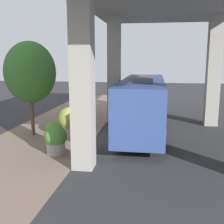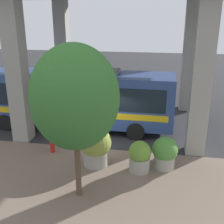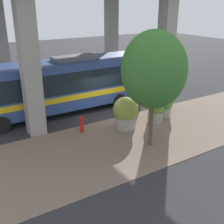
{
  "view_description": "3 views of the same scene",
  "coord_description": "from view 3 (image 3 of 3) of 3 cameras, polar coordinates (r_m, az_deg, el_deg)",
  "views": [
    {
      "loc": [
        3.48,
        -15.97,
        4.73
      ],
      "look_at": [
        0.85,
        1.26,
        1.39
      ],
      "focal_mm": 45.0,
      "sensor_mm": 36.0,
      "label": 1
    },
    {
      "loc": [
        -12.76,
        -2.76,
        6.57
      ],
      "look_at": [
        -0.7,
        -0.61,
        2.31
      ],
      "focal_mm": 45.0,
      "sensor_mm": 36.0,
      "label": 2
    },
    {
      "loc": [
        -13.83,
        8.45,
        6.85
      ],
      "look_at": [
        -0.79,
        0.44,
        0.82
      ],
      "focal_mm": 45.0,
      "sensor_mm": 36.0,
      "label": 3
    }
  ],
  "objects": [
    {
      "name": "ground_plane",
      "position": [
        17.6,
        -0.13,
        -1.41
      ],
      "size": [
        80.0,
        80.0,
        0.0
      ],
      "primitive_type": "plane",
      "color": "#2D2D30",
      "rests_on": "ground"
    },
    {
      "name": "sidewalk_strip",
      "position": [
        15.35,
        5.74,
        -5.08
      ],
      "size": [
        6.0,
        40.0,
        0.02
      ],
      "color": "#7A6656",
      "rests_on": "ground"
    },
    {
      "name": "bus",
      "position": [
        18.36,
        -10.56,
        5.71
      ],
      "size": [
        2.75,
        11.52,
        3.62
      ],
      "color": "#334C8C",
      "rests_on": "ground"
    },
    {
      "name": "fire_hydrant",
      "position": [
        15.71,
        -6.19,
        -2.46
      ],
      "size": [
        0.46,
        0.22,
        0.99
      ],
      "color": "red",
      "rests_on": "ground"
    },
    {
      "name": "planter_front",
      "position": [
        18.09,
        10.51,
        1.46
      ],
      "size": [
        1.13,
        1.13,
        1.48
      ],
      "color": "#9E998E",
      "rests_on": "ground"
    },
    {
      "name": "planter_middle",
      "position": [
        17.1,
        8.83,
        0.21
      ],
      "size": [
        0.97,
        0.97,
        1.42
      ],
      "color": "#9E998E",
      "rests_on": "ground"
    },
    {
      "name": "planter_back",
      "position": [
        16.03,
        2.79,
        -0.15
      ],
      "size": [
        1.46,
        1.46,
        1.86
      ],
      "color": "#9E998E",
      "rests_on": "ground"
    },
    {
      "name": "street_tree_near",
      "position": [
        13.26,
        8.52,
        8.4
      ],
      "size": [
        3.08,
        3.08,
        5.75
      ],
      "color": "brown",
      "rests_on": "ground"
    }
  ]
}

